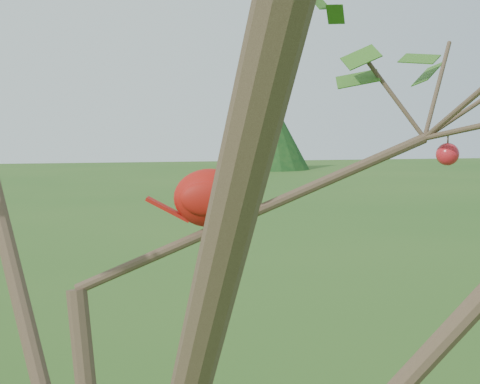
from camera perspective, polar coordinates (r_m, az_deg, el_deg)
The scene contains 3 objects.
crabapple_tree at distance 1.00m, azimuth -9.85°, elevation -0.14°, with size 2.35×2.05×2.95m.
cardinal at distance 1.13m, azimuth -2.19°, elevation -0.24°, with size 0.21×0.12×0.14m.
distant_trees at distance 27.74m, azimuth -15.04°, elevation 4.22°, with size 41.02×14.31×3.70m.
Camera 1 is at (-0.02, -1.02, 2.22)m, focal length 50.00 mm.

